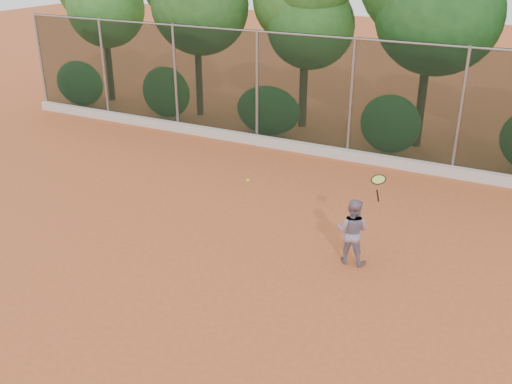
% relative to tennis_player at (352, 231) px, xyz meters
% --- Properties ---
extents(ground, '(80.00, 80.00, 0.00)m').
position_rel_tennis_player_xyz_m(ground, '(-1.97, -1.29, -0.68)').
color(ground, '#C55C2E').
rests_on(ground, ground).
extents(concrete_curb, '(24.00, 0.20, 0.30)m').
position_rel_tennis_player_xyz_m(concrete_curb, '(-1.97, 5.53, -0.53)').
color(concrete_curb, beige).
rests_on(concrete_curb, ground).
extents(tennis_player, '(0.67, 0.53, 1.37)m').
position_rel_tennis_player_xyz_m(tennis_player, '(0.00, 0.00, 0.00)').
color(tennis_player, gray).
rests_on(tennis_player, ground).
extents(chainlink_fence, '(24.09, 0.09, 3.50)m').
position_rel_tennis_player_xyz_m(chainlink_fence, '(-1.97, 5.71, 1.18)').
color(chainlink_fence, black).
rests_on(chainlink_fence, ground).
extents(tennis_racket, '(0.34, 0.34, 0.55)m').
position_rel_tennis_player_xyz_m(tennis_racket, '(0.44, -0.04, 1.16)').
color(tennis_racket, black).
rests_on(tennis_racket, ground).
extents(tennis_ball_in_flight, '(0.07, 0.07, 0.07)m').
position_rel_tennis_player_xyz_m(tennis_ball_in_flight, '(-2.22, -0.18, 0.73)').
color(tennis_ball_in_flight, '#BDE634').
rests_on(tennis_ball_in_flight, ground).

